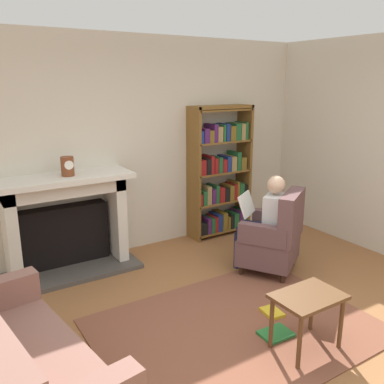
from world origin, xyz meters
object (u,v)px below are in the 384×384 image
bookshelf (220,174)px  seated_reader (265,219)px  sofa_floral (21,372)px  fireplace (66,221)px  armchair_reading (275,237)px  mantel_clock (67,166)px  side_table (308,304)px

bookshelf → seated_reader: (-0.26, -1.25, -0.27)m
sofa_floral → bookshelf: bearing=-64.6°
fireplace → sofa_floral: bearing=-113.6°
fireplace → armchair_reading: 2.40m
mantel_clock → armchair_reading: bearing=-31.8°
side_table → mantel_clock: bearing=115.9°
side_table → bookshelf: bearing=69.1°
armchair_reading → sofa_floral: bearing=-18.7°
armchair_reading → seated_reader: size_ratio=0.85×
seated_reader → sofa_floral: bearing=-16.5°
mantel_clock → sofa_floral: (-0.92, -1.92, -0.93)m
fireplace → bookshelf: size_ratio=0.83×
fireplace → bookshelf: (2.19, 0.03, 0.29)m
fireplace → side_table: fireplace is taller
armchair_reading → seated_reader: seated_reader is taller
bookshelf → sofa_floral: 3.74m
fireplace → sofa_floral: size_ratio=0.85×
fireplace → mantel_clock: mantel_clock is taller
seated_reader → side_table: seated_reader is taller
bookshelf → sofa_floral: bookshelf is taller
armchair_reading → seated_reader: 0.23m
mantel_clock → side_table: size_ratio=0.38×
sofa_floral → side_table: bearing=-111.9°
fireplace → sofa_floral: (-0.88, -2.02, -0.28)m
seated_reader → sofa_floral: seated_reader is taller
mantel_clock → seated_reader: bearing=-30.5°
fireplace → armchair_reading: size_ratio=1.56×
fireplace → armchair_reading: bearing=-33.4°
side_table → armchair_reading: bearing=57.3°
sofa_floral → side_table: sofa_floral is taller
seated_reader → bookshelf: bearing=-134.2°
armchair_reading → seated_reader: bearing=-90.0°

